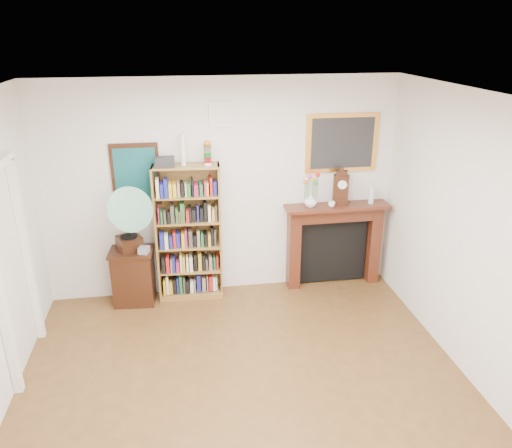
{
  "coord_description": "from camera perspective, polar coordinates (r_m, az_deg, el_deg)",
  "views": [
    {
      "loc": [
        -0.54,
        -3.55,
        3.33
      ],
      "look_at": [
        0.29,
        1.6,
        1.26
      ],
      "focal_mm": 35.0,
      "sensor_mm": 36.0,
      "label": 1
    }
  ],
  "objects": [
    {
      "name": "room",
      "position": [
        4.08,
        -0.47,
        -6.66
      ],
      "size": [
        4.51,
        5.01,
        2.81
      ],
      "color": "#523818",
      "rests_on": "ground"
    },
    {
      "name": "door_casing",
      "position": [
        5.44,
        -26.25,
        -3.11
      ],
      "size": [
        0.08,
        1.02,
        2.17
      ],
      "color": "white",
      "rests_on": "left_wall"
    },
    {
      "name": "teal_poster",
      "position": [
        6.28,
        -13.58,
        5.49
      ],
      "size": [
        0.58,
        0.04,
        0.78
      ],
      "color": "black",
      "rests_on": "back_wall"
    },
    {
      "name": "small_picture",
      "position": [
        6.13,
        -4.13,
        12.37
      ],
      "size": [
        0.26,
        0.04,
        0.3
      ],
      "color": "white",
      "rests_on": "back_wall"
    },
    {
      "name": "gilt_painting",
      "position": [
        6.53,
        9.82,
        9.11
      ],
      "size": [
        0.95,
        0.04,
        0.75
      ],
      "color": "gold",
      "rests_on": "back_wall"
    },
    {
      "name": "bookshelf",
      "position": [
        6.33,
        -7.71,
        -0.24
      ],
      "size": [
        0.84,
        0.35,
        2.05
      ],
      "rotation": [
        0.0,
        0.0,
        -0.07
      ],
      "color": "brown",
      "rests_on": "floor"
    },
    {
      "name": "side_cabinet",
      "position": [
        6.57,
        -13.81,
        -5.85
      ],
      "size": [
        0.57,
        0.44,
        0.74
      ],
      "primitive_type": "cube",
      "rotation": [
        0.0,
        0.0,
        -0.08
      ],
      "color": "black",
      "rests_on": "floor"
    },
    {
      "name": "fireplace",
      "position": [
        6.82,
        8.9,
        -1.48
      ],
      "size": [
        1.38,
        0.33,
        1.16
      ],
      "rotation": [
        0.0,
        0.0,
        0.0
      ],
      "color": "#431B0F",
      "rests_on": "floor"
    },
    {
      "name": "gramophone",
      "position": [
        6.13,
        -14.7,
        0.92
      ],
      "size": [
        0.77,
        0.84,
        0.89
      ],
      "rotation": [
        0.0,
        0.0,
        0.43
      ],
      "color": "black",
      "rests_on": "side_cabinet"
    },
    {
      "name": "cd_stack",
      "position": [
        6.29,
        -12.7,
        -2.91
      ],
      "size": [
        0.15,
        0.15,
        0.08
      ],
      "primitive_type": "cube",
      "rotation": [
        0.0,
        0.0,
        -0.29
      ],
      "color": "#B0AEBB",
      "rests_on": "side_cabinet"
    },
    {
      "name": "mantel_clock",
      "position": [
        6.56,
        9.66,
        4.04
      ],
      "size": [
        0.22,
        0.16,
        0.46
      ],
      "rotation": [
        0.0,
        0.0,
        -0.31
      ],
      "color": "black",
      "rests_on": "fireplace"
    },
    {
      "name": "flower_vase",
      "position": [
        6.47,
        6.26,
        2.71
      ],
      "size": [
        0.18,
        0.18,
        0.17
      ],
      "primitive_type": "imported",
      "rotation": [
        0.0,
        0.0,
        0.07
      ],
      "color": "white",
      "rests_on": "fireplace"
    },
    {
      "name": "teacup",
      "position": [
        6.51,
        8.64,
        2.24
      ],
      "size": [
        0.11,
        0.11,
        0.07
      ],
      "primitive_type": "imported",
      "rotation": [
        0.0,
        0.0,
        -0.31
      ],
      "color": "white",
      "rests_on": "fireplace"
    },
    {
      "name": "bottle_left",
      "position": [
        6.71,
        13.06,
        3.28
      ],
      "size": [
        0.07,
        0.07,
        0.24
      ],
      "primitive_type": "cylinder",
      "color": "silver",
      "rests_on": "fireplace"
    },
    {
      "name": "bottle_right",
      "position": [
        6.71,
        13.08,
        3.1
      ],
      "size": [
        0.06,
        0.06,
        0.2
      ],
      "primitive_type": "cylinder",
      "color": "silver",
      "rests_on": "fireplace"
    }
  ]
}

